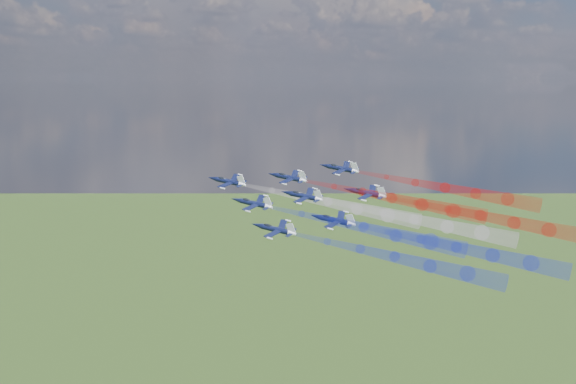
# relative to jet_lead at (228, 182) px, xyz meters

# --- Properties ---
(jet_lead) EXTENTS (14.28, 13.00, 7.02)m
(jet_lead) POSITION_rel_jet_lead_xyz_m (0.00, 0.00, 0.00)
(jet_lead) COLOR black
(trail_lead) EXTENTS (45.96, 18.51, 10.40)m
(trail_lead) POSITION_rel_jet_lead_xyz_m (27.26, -8.40, -3.39)
(trail_lead) COLOR white
(jet_inner_left) EXTENTS (14.28, 13.00, 7.02)m
(jet_inner_left) POSITION_rel_jet_lead_xyz_m (9.54, -13.35, -3.31)
(jet_inner_left) COLOR black
(trail_inner_left) EXTENTS (45.96, 18.51, 10.40)m
(trail_inner_left) POSITION_rel_jet_lead_xyz_m (36.81, -21.75, -6.70)
(trail_inner_left) COLOR #1A29E2
(jet_inner_right) EXTENTS (14.28, 13.00, 7.02)m
(jet_inner_right) POSITION_rel_jet_lead_xyz_m (15.51, 4.25, 0.81)
(jet_inner_right) COLOR black
(trail_inner_right) EXTENTS (45.96, 18.51, 10.40)m
(trail_inner_right) POSITION_rel_jet_lead_xyz_m (42.78, -4.15, -2.58)
(trail_inner_right) COLOR red
(jet_outer_left) EXTENTS (14.28, 13.00, 7.02)m
(jet_outer_left) POSITION_rel_jet_lead_xyz_m (16.80, -23.68, -7.37)
(jet_outer_left) COLOR black
(trail_outer_left) EXTENTS (45.96, 18.51, 10.40)m
(trail_outer_left) POSITION_rel_jet_lead_xyz_m (44.06, -32.08, -10.76)
(trail_outer_left) COLOR #1A29E2
(jet_center_third) EXTENTS (14.28, 13.00, 7.02)m
(jet_center_third) POSITION_rel_jet_lead_xyz_m (21.05, -7.28, -2.16)
(jet_center_third) COLOR black
(trail_center_third) EXTENTS (45.96, 18.51, 10.40)m
(trail_center_third) POSITION_rel_jet_lead_xyz_m (48.31, -15.68, -5.55)
(trail_center_third) COLOR white
(jet_outer_right) EXTENTS (14.28, 13.00, 7.02)m
(jet_outer_right) POSITION_rel_jet_lead_xyz_m (28.80, 10.10, 2.79)
(jet_outer_right) COLOR black
(trail_outer_right) EXTENTS (45.96, 18.51, 10.40)m
(trail_outer_right) POSITION_rel_jet_lead_xyz_m (56.07, 1.70, -0.60)
(trail_outer_right) COLOR red
(jet_rear_left) EXTENTS (14.28, 13.00, 7.02)m
(jet_rear_left) POSITION_rel_jet_lead_xyz_m (29.94, -19.01, -5.75)
(jet_rear_left) COLOR black
(trail_rear_left) EXTENTS (45.96, 18.51, 10.40)m
(trail_rear_left) POSITION_rel_jet_lead_xyz_m (57.20, -27.41, -9.15)
(trail_rear_left) COLOR #1A29E2
(jet_rear_right) EXTENTS (14.28, 13.00, 7.02)m
(jet_rear_right) POSITION_rel_jet_lead_xyz_m (36.48, -2.30, -1.80)
(jet_rear_right) COLOR black
(trail_rear_right) EXTENTS (45.96, 18.51, 10.40)m
(trail_rear_right) POSITION_rel_jet_lead_xyz_m (63.74, -10.70, -5.19)
(trail_rear_right) COLOR red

